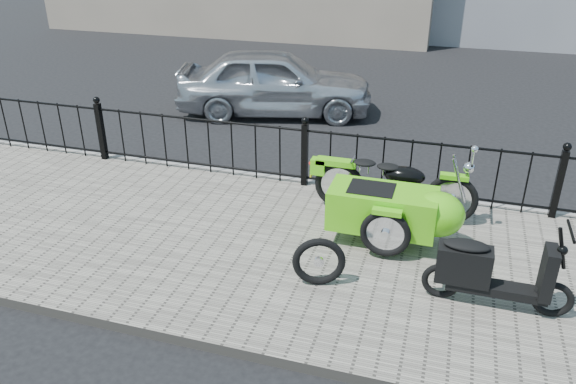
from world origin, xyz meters
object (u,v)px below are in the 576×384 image
(scooter, at_px, (488,272))
(spare_tire, at_px, (319,262))
(sedan_car, at_px, (275,82))
(motorcycle_sidecar, at_px, (398,205))

(scooter, bearing_deg, spare_tire, -174.71)
(spare_tire, bearing_deg, sedan_car, 112.51)
(motorcycle_sidecar, bearing_deg, scooter, -46.10)
(scooter, height_order, sedan_car, sedan_car)
(scooter, distance_m, spare_tire, 1.75)
(motorcycle_sidecar, distance_m, scooter, 1.52)
(scooter, bearing_deg, motorcycle_sidecar, 133.90)
(scooter, bearing_deg, sedan_car, 126.02)
(spare_tire, bearing_deg, scooter, 5.29)
(spare_tire, bearing_deg, motorcycle_sidecar, 61.07)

